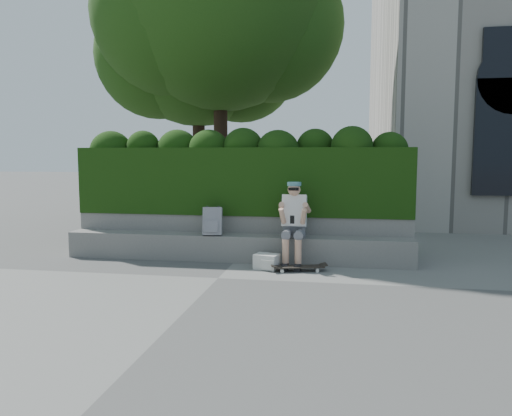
% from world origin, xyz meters
% --- Properties ---
extents(ground, '(80.00, 80.00, 0.00)m').
position_xyz_m(ground, '(0.00, 0.00, 0.00)').
color(ground, slate).
rests_on(ground, ground).
extents(bench_ledge, '(6.00, 0.45, 0.45)m').
position_xyz_m(bench_ledge, '(0.00, 1.25, 0.23)').
color(bench_ledge, gray).
rests_on(bench_ledge, ground).
extents(planter_wall, '(6.00, 0.50, 0.75)m').
position_xyz_m(planter_wall, '(0.00, 1.73, 0.38)').
color(planter_wall, gray).
rests_on(planter_wall, ground).
extents(hedge, '(6.00, 1.00, 1.20)m').
position_xyz_m(hedge, '(0.00, 1.95, 1.35)').
color(hedge, black).
rests_on(hedge, planter_wall).
extents(tree_left, '(5.43, 5.43, 8.33)m').
position_xyz_m(tree_left, '(-1.27, 5.43, 5.61)').
color(tree_left, black).
rests_on(tree_left, ground).
extents(tree_right, '(4.43, 4.43, 7.02)m').
position_xyz_m(tree_right, '(-2.09, 6.25, 4.79)').
color(tree_right, black).
rests_on(tree_right, ground).
extents(person, '(0.40, 0.76, 1.38)m').
position_xyz_m(person, '(1.02, 1.07, 0.75)').
color(person, slate).
rests_on(person, ground).
extents(skateboard, '(0.82, 0.40, 0.08)m').
position_xyz_m(skateboard, '(1.15, 0.63, 0.07)').
color(skateboard, black).
rests_on(skateboard, ground).
extents(backpack_plaid, '(0.35, 0.22, 0.48)m').
position_xyz_m(backpack_plaid, '(-0.38, 1.15, 0.69)').
color(backpack_plaid, '#A3A3A8').
rests_on(backpack_plaid, bench_ledge).
extents(backpack_ground, '(0.43, 0.35, 0.24)m').
position_xyz_m(backpack_ground, '(0.62, 0.71, 0.12)').
color(backpack_ground, beige).
rests_on(backpack_ground, ground).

